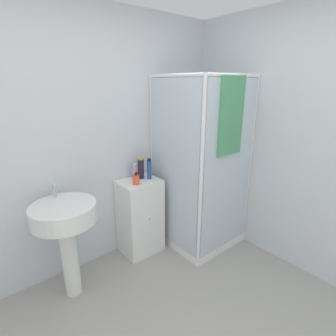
{
  "coord_description": "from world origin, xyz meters",
  "views": [
    {
      "loc": [
        -0.79,
        -0.68,
        1.82
      ],
      "look_at": [
        0.73,
        1.18,
        1.03
      ],
      "focal_mm": 28.0,
      "sensor_mm": 36.0,
      "label": 1
    }
  ],
  "objects_px": {
    "soap_dispenser": "(136,179)",
    "lotion_bottle_white": "(135,172)",
    "sink": "(65,225)",
    "shampoo_bottle_blue": "(149,169)",
    "shampoo_bottle_tall_black": "(141,168)"
  },
  "relations": [
    {
      "from": "lotion_bottle_white",
      "to": "sink",
      "type": "bearing_deg",
      "value": -165.18
    },
    {
      "from": "sink",
      "to": "shampoo_bottle_blue",
      "type": "bearing_deg",
      "value": 7.67
    },
    {
      "from": "soap_dispenser",
      "to": "shampoo_bottle_tall_black",
      "type": "xyz_separation_m",
      "value": [
        0.14,
        0.12,
        0.06
      ]
    },
    {
      "from": "sink",
      "to": "lotion_bottle_white",
      "type": "distance_m",
      "value": 0.88
    },
    {
      "from": "soap_dispenser",
      "to": "shampoo_bottle_tall_black",
      "type": "distance_m",
      "value": 0.19
    },
    {
      "from": "sink",
      "to": "soap_dispenser",
      "type": "height_order",
      "value": "sink"
    },
    {
      "from": "soap_dispenser",
      "to": "shampoo_bottle_blue",
      "type": "height_order",
      "value": "shampoo_bottle_blue"
    },
    {
      "from": "lotion_bottle_white",
      "to": "shampoo_bottle_tall_black",
      "type": "bearing_deg",
      "value": -20.31
    },
    {
      "from": "sink",
      "to": "shampoo_bottle_blue",
      "type": "xyz_separation_m",
      "value": [
        0.95,
        0.13,
        0.26
      ]
    },
    {
      "from": "shampoo_bottle_blue",
      "to": "soap_dispenser",
      "type": "bearing_deg",
      "value": -165.85
    },
    {
      "from": "shampoo_bottle_tall_black",
      "to": "soap_dispenser",
      "type": "bearing_deg",
      "value": -139.86
    },
    {
      "from": "sink",
      "to": "soap_dispenser",
      "type": "bearing_deg",
      "value": 5.91
    },
    {
      "from": "soap_dispenser",
      "to": "shampoo_bottle_tall_black",
      "type": "relative_size",
      "value": 0.57
    },
    {
      "from": "shampoo_bottle_blue",
      "to": "shampoo_bottle_tall_black",
      "type": "bearing_deg",
      "value": 132.39
    },
    {
      "from": "soap_dispenser",
      "to": "lotion_bottle_white",
      "type": "distance_m",
      "value": 0.16
    }
  ]
}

